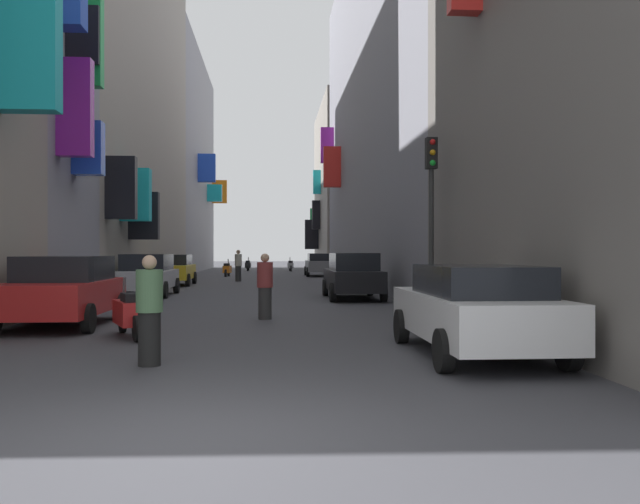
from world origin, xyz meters
TOP-DOWN VIEW (x-y plane):
  - ground_plane at (0.00, 30.00)m, footprint 140.00×140.00m
  - building_left_mid_b at (-8.00, 27.73)m, footprint 7.18×22.07m
  - building_left_mid_c at (-7.99, 49.39)m, footprint 7.39×21.22m
  - building_right_mid_a at (8.00, 27.36)m, footprint 7.06×30.58m
  - building_right_mid_c at (7.99, 52.28)m, footprint 7.23×15.45m
  - parked_car_silver at (-3.83, 18.67)m, footprint 1.95×4.29m
  - parked_car_grey at (3.88, 37.22)m, footprint 1.89×4.22m
  - parked_car_black at (3.51, 16.71)m, footprint 1.83×4.41m
  - parked_car_white at (3.89, 4.36)m, footprint 1.91×4.36m
  - parked_car_yellow at (-3.99, 26.28)m, footprint 1.92×3.94m
  - parked_car_red at (-3.83, 9.05)m, footprint 2.02×4.10m
  - scooter_silver at (2.25, 47.56)m, footprint 0.48×1.86m
  - scooter_black at (-1.21, 48.87)m, footprint 0.48×1.78m
  - scooter_red at (-1.97, 7.03)m, footprint 0.86×1.89m
  - scooter_orange at (-2.11, 36.70)m, footprint 0.52×1.77m
  - pedestrian_crossing at (-1.02, 3.84)m, footprint 0.52×0.52m
  - pedestrian_near_left at (-1.07, 30.00)m, footprint 0.50×0.50m
  - pedestrian_near_right at (0.56, 10.12)m, footprint 0.52×0.52m
  - traffic_light_near_corner at (4.56, 9.88)m, footprint 0.26×0.34m

SIDE VIEW (x-z plane):
  - ground_plane at x=0.00m, z-range 0.00..0.00m
  - scooter_orange at x=-2.11m, z-range -0.10..1.03m
  - scooter_black at x=-1.21m, z-range -0.10..1.03m
  - scooter_silver at x=2.25m, z-range -0.10..1.03m
  - scooter_red at x=-1.97m, z-range -0.10..1.03m
  - parked_car_white at x=3.89m, z-range 0.05..1.46m
  - parked_car_yellow at x=-3.99m, z-range 0.04..1.50m
  - parked_car_grey at x=3.88m, z-range 0.04..1.52m
  - pedestrian_near_right at x=0.56m, z-range -0.01..1.57m
  - pedestrian_crossing at x=-1.02m, z-range -0.01..1.57m
  - parked_car_silver at x=-3.83m, z-range 0.03..1.55m
  - parked_car_red at x=-3.83m, z-range 0.03..1.56m
  - parked_car_black at x=3.51m, z-range 0.03..1.60m
  - pedestrian_near_left at x=-1.07m, z-range 0.00..1.70m
  - traffic_light_near_corner at x=4.56m, z-range 0.78..5.15m
  - building_right_mid_c at x=7.99m, z-range -0.01..14.39m
  - building_left_mid_c at x=-7.99m, z-range 0.00..17.67m
  - building_right_mid_a at x=8.00m, z-range 0.00..18.82m
  - building_left_mid_b at x=-8.00m, z-range -0.01..21.35m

